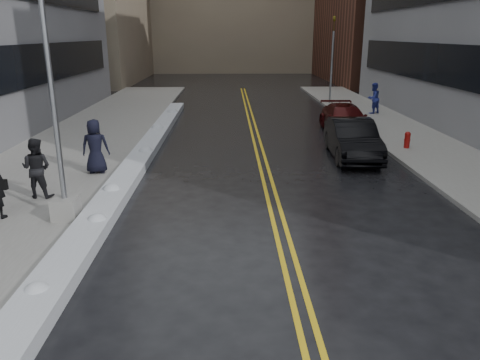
{
  "coord_description": "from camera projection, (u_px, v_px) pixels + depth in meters",
  "views": [
    {
      "loc": [
        1.14,
        -9.97,
        4.97
      ],
      "look_at": [
        1.42,
        1.74,
        1.3
      ],
      "focal_mm": 35.0,
      "sensor_mm": 36.0,
      "label": 1
    }
  ],
  "objects": [
    {
      "name": "pedestrian_east",
      "position": [
        373.0,
        98.0,
        29.33
      ],
      "size": [
        1.17,
        1.1,
        1.9
      ],
      "primitive_type": "imported",
      "rotation": [
        0.0,
        0.0,
        3.71
      ],
      "color": "navy",
      "rests_on": "sidewalk_east"
    },
    {
      "name": "lane_line_right",
      "position": [
        263.0,
        152.0,
        20.57
      ],
      "size": [
        0.12,
        50.0,
        0.01
      ],
      "primitive_type": "cube",
      "color": "gold",
      "rests_on": "ground"
    },
    {
      "name": "pedestrian_c",
      "position": [
        95.0,
        146.0,
        16.7
      ],
      "size": [
        1.02,
        0.72,
        1.95
      ],
      "primitive_type": "imported",
      "rotation": [
        0.0,
        0.0,
        3.25
      ],
      "color": "black",
      "rests_on": "sidewalk_west"
    },
    {
      "name": "ground",
      "position": [
        181.0,
        255.0,
        10.97
      ],
      "size": [
        160.0,
        160.0,
        0.0
      ],
      "primitive_type": "plane",
      "color": "black",
      "rests_on": "ground"
    },
    {
      "name": "fire_hydrant",
      "position": [
        407.0,
        139.0,
        20.56
      ],
      "size": [
        0.26,
        0.26,
        0.73
      ],
      "color": "maroon",
      "rests_on": "sidewalk_east"
    },
    {
      "name": "lamppost",
      "position": [
        57.0,
        133.0,
        12.04
      ],
      "size": [
        0.65,
        0.65,
        7.62
      ],
      "color": "gray",
      "rests_on": "sidewalk_west"
    },
    {
      "name": "lane_line_left",
      "position": [
        256.0,
        152.0,
        20.56
      ],
      "size": [
        0.12,
        50.0,
        0.01
      ],
      "primitive_type": "cube",
      "color": "gold",
      "rests_on": "ground"
    },
    {
      "name": "sidewalk_east",
      "position": [
        428.0,
        149.0,
        20.72
      ],
      "size": [
        4.0,
        50.0,
        0.15
      ],
      "primitive_type": "cube",
      "color": "gray",
      "rests_on": "ground"
    },
    {
      "name": "car_maroon",
      "position": [
        345.0,
        119.0,
        24.35
      ],
      "size": [
        2.03,
        4.97,
        1.44
      ],
      "primitive_type": "imported",
      "rotation": [
        0.0,
        0.0,
        -0.0
      ],
      "color": "#3A0909",
      "rests_on": "ground"
    },
    {
      "name": "snow_ridge",
      "position": [
        138.0,
        161.0,
        18.49
      ],
      "size": [
        0.9,
        30.0,
        0.34
      ],
      "primitive_type": "cube",
      "color": "silver",
      "rests_on": "ground"
    },
    {
      "name": "sidewalk_west",
      "position": [
        71.0,
        151.0,
        20.35
      ],
      "size": [
        5.5,
        50.0,
        0.15
      ],
      "primitive_type": "cube",
      "color": "gray",
      "rests_on": "ground"
    },
    {
      "name": "traffic_signal",
      "position": [
        332.0,
        57.0,
        33.05
      ],
      "size": [
        0.16,
        0.2,
        6.0
      ],
      "color": "gray",
      "rests_on": "sidewalk_east"
    },
    {
      "name": "car_black",
      "position": [
        352.0,
        139.0,
        19.33
      ],
      "size": [
        1.95,
        4.94,
        1.6
      ],
      "primitive_type": "imported",
      "rotation": [
        0.0,
        0.0,
        -0.05
      ],
      "color": "black",
      "rests_on": "ground"
    },
    {
      "name": "pedestrian_b",
      "position": [
        36.0,
        168.0,
        14.2
      ],
      "size": [
        0.97,
        0.79,
        1.85
      ],
      "primitive_type": "imported",
      "rotation": [
        0.0,
        0.0,
        3.03
      ],
      "color": "black",
      "rests_on": "sidewalk_west"
    }
  ]
}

